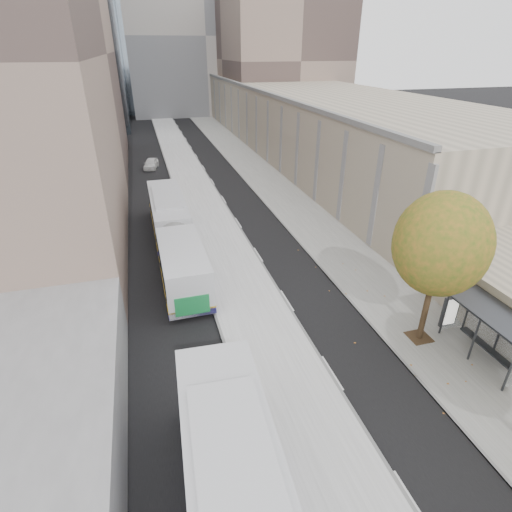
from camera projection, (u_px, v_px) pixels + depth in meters
name	position (u px, v px, depth m)	size (l,w,h in m)	color
bus_platform	(202.00, 204.00, 36.99)	(4.25, 150.00, 0.15)	#ABABAB
sidewalk	(284.00, 197.00, 38.94)	(4.75, 150.00, 0.08)	gray
building_tan	(291.00, 110.00, 64.57)	(18.00, 92.00, 8.00)	gray
building_far_block	(199.00, 37.00, 84.43)	(30.00, 18.00, 30.00)	gray
bus_shelter	(496.00, 320.00, 17.83)	(1.90, 4.40, 2.53)	#383A3F
tree_c	(441.00, 245.00, 17.64)	(4.20, 4.20, 7.28)	#2E2217
bus_far	(174.00, 232.00, 27.79)	(2.72, 17.14, 2.85)	silver
distant_car	(151.00, 164.00, 47.95)	(1.43, 3.54, 1.21)	silver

